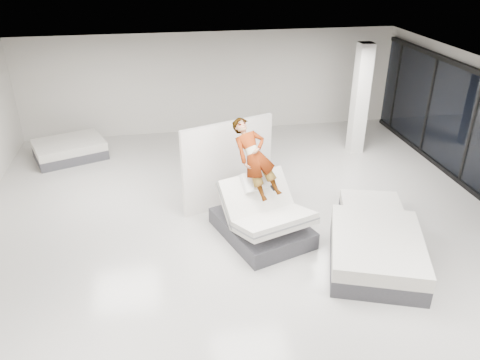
{
  "coord_description": "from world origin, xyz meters",
  "views": [
    {
      "loc": [
        -1.64,
        -7.7,
        5.64
      ],
      "look_at": [
        -0.07,
        1.25,
        1.0
      ],
      "focal_mm": 35.0,
      "sensor_mm": 36.0,
      "label": 1
    }
  ],
  "objects_px": {
    "hero_bed": "(263,219)",
    "flat_bed_left_far": "(70,149)",
    "person": "(255,174)",
    "divider_panel": "(228,165)",
    "flat_bed_right_far": "(372,218)",
    "flat_bed_right_near": "(376,251)",
    "column": "(360,100)",
    "remote": "(273,188)"
  },
  "relations": [
    {
      "from": "remote",
      "to": "flat_bed_right_near",
      "type": "height_order",
      "value": "remote"
    },
    {
      "from": "hero_bed",
      "to": "divider_panel",
      "type": "bearing_deg",
      "value": 109.17
    },
    {
      "from": "person",
      "to": "flat_bed_right_near",
      "type": "relative_size",
      "value": 0.65
    },
    {
      "from": "remote",
      "to": "flat_bed_right_far",
      "type": "relative_size",
      "value": 0.07
    },
    {
      "from": "divider_panel",
      "to": "column",
      "type": "relative_size",
      "value": 0.72
    },
    {
      "from": "person",
      "to": "flat_bed_right_far",
      "type": "xyz_separation_m",
      "value": [
        2.55,
        -0.42,
        -1.1
      ]
    },
    {
      "from": "column",
      "to": "divider_panel",
      "type": "bearing_deg",
      "value": -149.05
    },
    {
      "from": "hero_bed",
      "to": "remote",
      "type": "distance_m",
      "value": 0.73
    },
    {
      "from": "hero_bed",
      "to": "flat_bed_left_far",
      "type": "distance_m",
      "value": 6.8
    },
    {
      "from": "hero_bed",
      "to": "column",
      "type": "bearing_deg",
      "value": 47.13
    },
    {
      "from": "hero_bed",
      "to": "flat_bed_left_far",
      "type": "relative_size",
      "value": 1.07
    },
    {
      "from": "flat_bed_right_near",
      "to": "person",
      "type": "bearing_deg",
      "value": 140.83
    },
    {
      "from": "person",
      "to": "flat_bed_right_near",
      "type": "height_order",
      "value": "person"
    },
    {
      "from": "person",
      "to": "remote",
      "type": "height_order",
      "value": "person"
    },
    {
      "from": "flat_bed_right_near",
      "to": "column",
      "type": "distance_m",
      "value": 5.79
    },
    {
      "from": "remote",
      "to": "divider_panel",
      "type": "xyz_separation_m",
      "value": [
        -0.72,
        1.41,
        -0.06
      ]
    },
    {
      "from": "person",
      "to": "remote",
      "type": "relative_size",
      "value": 12.67
    },
    {
      "from": "person",
      "to": "flat_bed_right_far",
      "type": "distance_m",
      "value": 2.81
    },
    {
      "from": "remote",
      "to": "column",
      "type": "bearing_deg",
      "value": 29.51
    },
    {
      "from": "flat_bed_right_near",
      "to": "column",
      "type": "relative_size",
      "value": 0.85
    },
    {
      "from": "divider_panel",
      "to": "flat_bed_right_near",
      "type": "relative_size",
      "value": 0.85
    },
    {
      "from": "flat_bed_right_near",
      "to": "column",
      "type": "bearing_deg",
      "value": 71.73
    },
    {
      "from": "flat_bed_left_far",
      "to": "column",
      "type": "xyz_separation_m",
      "value": [
        8.36,
        -0.96,
        1.34
      ]
    },
    {
      "from": "hero_bed",
      "to": "flat_bed_right_far",
      "type": "xyz_separation_m",
      "value": [
        2.44,
        -0.1,
        -0.17
      ]
    },
    {
      "from": "column",
      "to": "hero_bed",
      "type": "bearing_deg",
      "value": -132.87
    },
    {
      "from": "divider_panel",
      "to": "flat_bed_left_far",
      "type": "xyz_separation_m",
      "value": [
        -4.13,
        3.5,
        -0.79
      ]
    },
    {
      "from": "flat_bed_right_near",
      "to": "divider_panel",
      "type": "bearing_deg",
      "value": 131.05
    },
    {
      "from": "flat_bed_right_near",
      "to": "flat_bed_left_far",
      "type": "distance_m",
      "value": 9.13
    },
    {
      "from": "divider_panel",
      "to": "column",
      "type": "height_order",
      "value": "column"
    },
    {
      "from": "person",
      "to": "column",
      "type": "distance_m",
      "value": 5.32
    },
    {
      "from": "flat_bed_right_far",
      "to": "column",
      "type": "distance_m",
      "value": 4.5
    },
    {
      "from": "flat_bed_right_near",
      "to": "remote",
      "type": "bearing_deg",
      "value": 140.8
    },
    {
      "from": "person",
      "to": "remote",
      "type": "xyz_separation_m",
      "value": [
        0.32,
        -0.26,
        -0.22
      ]
    },
    {
      "from": "flat_bed_right_far",
      "to": "column",
      "type": "height_order",
      "value": "column"
    },
    {
      "from": "hero_bed",
      "to": "person",
      "type": "relative_size",
      "value": 1.37
    },
    {
      "from": "hero_bed",
      "to": "column",
      "type": "relative_size",
      "value": 0.76
    },
    {
      "from": "remote",
      "to": "flat_bed_right_near",
      "type": "distance_m",
      "value": 2.38
    },
    {
      "from": "person",
      "to": "flat_bed_right_near",
      "type": "xyz_separation_m",
      "value": [
        2.06,
        -1.68,
        -1.02
      ]
    },
    {
      "from": "hero_bed",
      "to": "column",
      "type": "xyz_separation_m",
      "value": [
        3.72,
        4.0,
        1.19
      ]
    },
    {
      "from": "person",
      "to": "flat_bed_right_far",
      "type": "height_order",
      "value": "person"
    },
    {
      "from": "hero_bed",
      "to": "remote",
      "type": "xyz_separation_m",
      "value": [
        0.21,
        0.06,
        0.7
      ]
    },
    {
      "from": "person",
      "to": "column",
      "type": "bearing_deg",
      "value": 25.05
    }
  ]
}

